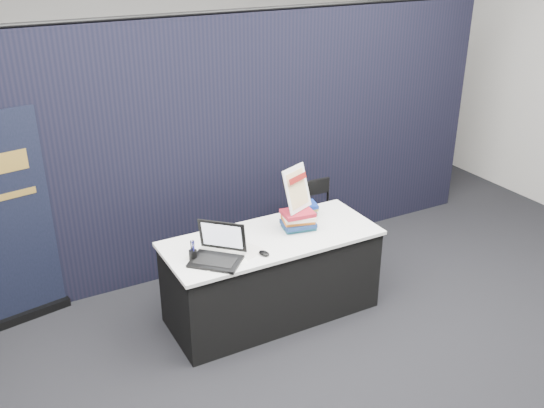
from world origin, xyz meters
The scene contains 15 objects.
floor centered at (0.00, 0.00, 0.00)m, with size 8.00×8.00×0.00m, color black.
wall_back centered at (0.00, 4.00, 1.75)m, with size 8.00×0.02×3.50m, color #ADAAA3.
drape_partition centered at (0.00, 1.60, 1.20)m, with size 6.00×0.08×2.40m, color black.
display_table centered at (0.00, 0.55, 0.38)m, with size 1.80×0.75×0.75m.
laptop centered at (-0.58, 0.43, 0.82)m, with size 0.46×0.52×0.28m.
mouse centered at (-0.20, 0.31, 0.77)m, with size 0.06×0.10×0.03m, color black.
brochure_left centered at (-0.56, 0.55, 0.75)m, with size 0.33×0.23×0.00m, color silver.
brochure_mid centered at (-0.51, 0.39, 0.75)m, with size 0.33×0.23×0.00m, color white.
brochure_right centered at (-0.32, 0.42, 0.75)m, with size 0.29×0.21×0.00m, color beige.
pen_cup centered at (-0.71, 0.51, 0.79)m, with size 0.06×0.06×0.08m, color black.
book_stack_tall centered at (0.27, 0.57, 0.83)m, with size 0.28×0.24×0.17m.
book_stack_short centered at (0.44, 0.76, 0.81)m, with size 0.25×0.22×0.12m.
info_sign centered at (0.27, 0.60, 1.10)m, with size 0.30×0.21×0.38m.
pullup_banner centered at (-1.92, 1.50, 0.81)m, with size 0.78×0.24×1.83m.
stacking_chair centered at (0.78, 1.02, 0.49)m, with size 0.41×0.41×0.88m.
Camera 1 is at (-2.11, -3.35, 3.07)m, focal length 40.00 mm.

